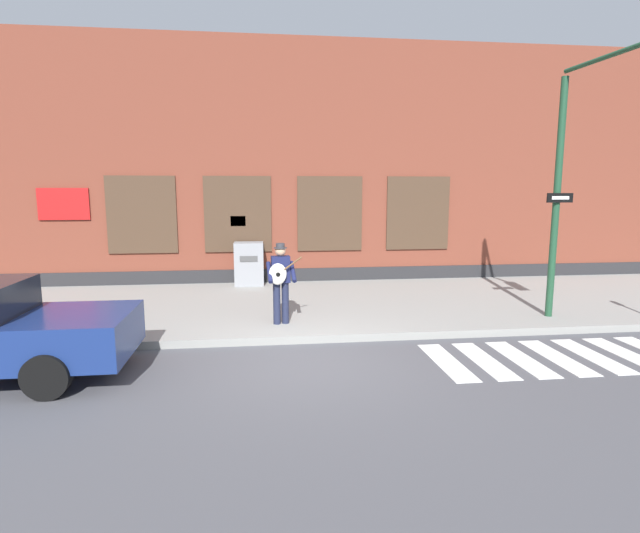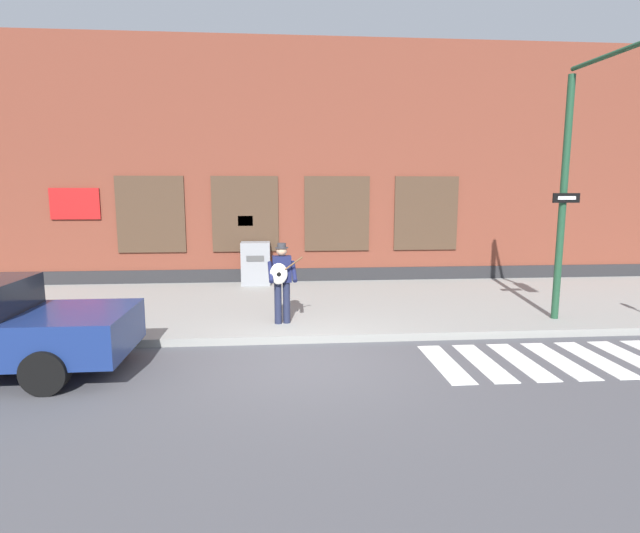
{
  "view_description": "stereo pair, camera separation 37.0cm",
  "coord_description": "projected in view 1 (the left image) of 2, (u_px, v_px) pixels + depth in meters",
  "views": [
    {
      "loc": [
        -0.75,
        -8.09,
        2.92
      ],
      "look_at": [
        0.41,
        1.39,
        1.45
      ],
      "focal_mm": 28.0,
      "sensor_mm": 36.0,
      "label": 1
    },
    {
      "loc": [
        -0.38,
        -8.12,
        2.92
      ],
      "look_at": [
        0.41,
        1.39,
        1.45
      ],
      "focal_mm": 28.0,
      "sensor_mm": 36.0,
      "label": 2
    }
  ],
  "objects": [
    {
      "name": "ground_plane",
      "position": [
        306.0,
        364.0,
        8.47
      ],
      "size": [
        160.0,
        160.0,
        0.0
      ],
      "primitive_type": "plane",
      "color": "#4C4C51"
    },
    {
      "name": "sidewalk",
      "position": [
        291.0,
        306.0,
        12.38
      ],
      "size": [
        28.0,
        5.83,
        0.16
      ],
      "color": "gray",
      "rests_on": "ground"
    },
    {
      "name": "building_backdrop",
      "position": [
        281.0,
        168.0,
        16.65
      ],
      "size": [
        28.0,
        4.06,
        7.29
      ],
      "color": "brown",
      "rests_on": "ground"
    },
    {
      "name": "crosswalk",
      "position": [
        591.0,
        356.0,
        8.87
      ],
      "size": [
        5.78,
        1.9,
        0.01
      ],
      "color": "silver",
      "rests_on": "ground"
    },
    {
      "name": "busker",
      "position": [
        280.0,
        278.0,
        10.25
      ],
      "size": [
        0.73,
        0.55,
        1.69
      ],
      "color": "#1E233D",
      "rests_on": "sidewalk"
    },
    {
      "name": "traffic_light",
      "position": [
        597.0,
        143.0,
        9.44
      ],
      "size": [
        0.6,
        2.95,
        5.27
      ],
      "color": "#1E472D",
      "rests_on": "sidewalk"
    },
    {
      "name": "utility_box",
      "position": [
        249.0,
        264.0,
        14.56
      ],
      "size": [
        0.84,
        0.63,
        1.26
      ],
      "color": "gray",
      "rests_on": "sidewalk"
    }
  ]
}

